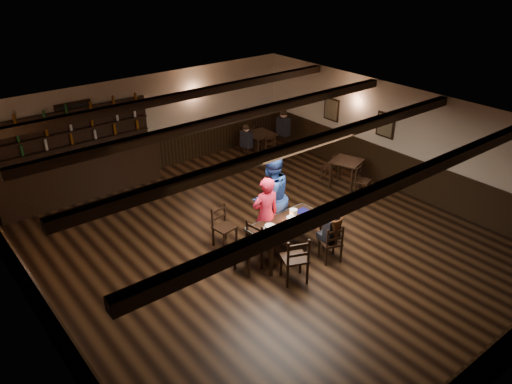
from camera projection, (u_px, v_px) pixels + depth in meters
ground at (263, 246)px, 10.67m from camera, size 10.00×10.00×0.00m
room_shell at (262, 171)px, 9.91m from camera, size 9.02×10.02×2.71m
dining_table at (288, 226)px, 10.10m from camera, size 1.69×0.89×0.75m
chair_near_left at (296, 257)px, 9.27m from camera, size 0.60×0.58×0.99m
chair_near_right at (333, 241)px, 9.93m from camera, size 0.49×0.48×0.83m
chair_end_left at (251, 243)px, 9.72m from camera, size 0.50×0.52×0.97m
chair_end_right at (328, 219)px, 10.79m from camera, size 0.42×0.43×0.78m
chair_far_pushed at (222, 223)px, 10.49m from camera, size 0.47×0.45×0.89m
woman_pink at (266, 214)px, 10.20m from camera, size 0.66×0.49×1.66m
man_blue at (271, 197)px, 10.55m from camera, size 1.02×0.82×1.96m
seated_person at (333, 226)px, 9.83m from camera, size 0.33×0.49×0.79m
cake at (270, 227)px, 9.81m from camera, size 0.27×0.27×0.09m
plate_stack_a at (291, 221)px, 9.95m from camera, size 0.18×0.18×0.17m
plate_stack_b at (293, 213)px, 10.20m from camera, size 0.16×0.16×0.19m
tea_light at (287, 219)px, 10.13m from camera, size 0.05×0.05×0.06m
salt_shaker at (302, 216)px, 10.18m from camera, size 0.04×0.04×0.10m
pepper_shaker at (306, 215)px, 10.24m from camera, size 0.04×0.04×0.09m
drink_glass at (295, 214)px, 10.26m from camera, size 0.06×0.06×0.10m
menu_red at (310, 217)px, 10.26m from camera, size 0.31×0.24×0.00m
menu_blue at (302, 211)px, 10.49m from camera, size 0.29×0.21×0.00m
bar_counter at (79, 169)px, 12.47m from camera, size 4.27×0.70×2.20m
back_table_a at (347, 164)px, 12.94m from camera, size 0.91×0.91×0.75m
back_table_b at (260, 137)px, 14.73m from camera, size 0.78×0.78×0.75m
bg_patron_left at (246, 136)px, 14.34m from camera, size 0.27×0.36×0.68m
bg_patron_right at (283, 123)px, 15.18m from camera, size 0.27×0.41×0.81m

